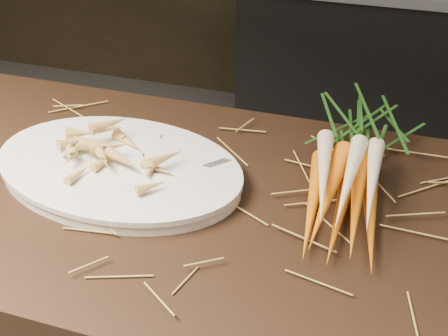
# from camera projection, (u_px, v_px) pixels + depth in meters

# --- Properties ---
(back_counter) EXTENTS (1.82, 0.62, 0.84)m
(back_counter) POSITION_uv_depth(u_px,v_px,m) (435.00, 72.00, 2.66)
(back_counter) COLOR black
(back_counter) RESTS_ON ground
(straw_bedding) EXTENTS (1.40, 0.60, 0.02)m
(straw_bedding) POSITION_uv_depth(u_px,v_px,m) (306.00, 211.00, 0.98)
(straw_bedding) COLOR olive
(straw_bedding) RESTS_ON main_counter
(root_veg_bunch) EXTENTS (0.19, 0.55, 0.10)m
(root_veg_bunch) POSITION_uv_depth(u_px,v_px,m) (354.00, 148.00, 1.07)
(root_veg_bunch) COLOR orange
(root_veg_bunch) RESTS_ON main_counter
(serving_platter) EXTENTS (0.52, 0.38, 0.03)m
(serving_platter) POSITION_uv_depth(u_px,v_px,m) (118.00, 170.00, 1.08)
(serving_platter) COLOR white
(serving_platter) RESTS_ON main_counter
(roasted_veg_heap) EXTENTS (0.26, 0.20, 0.05)m
(roasted_veg_heap) POSITION_uv_depth(u_px,v_px,m) (116.00, 152.00, 1.05)
(roasted_veg_heap) COLOR #A77738
(roasted_veg_heap) RESTS_ON serving_platter
(serving_fork) EXTENTS (0.13, 0.15, 0.00)m
(serving_fork) POSITION_uv_depth(u_px,v_px,m) (195.00, 191.00, 0.99)
(serving_fork) COLOR silver
(serving_fork) RESTS_ON serving_platter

